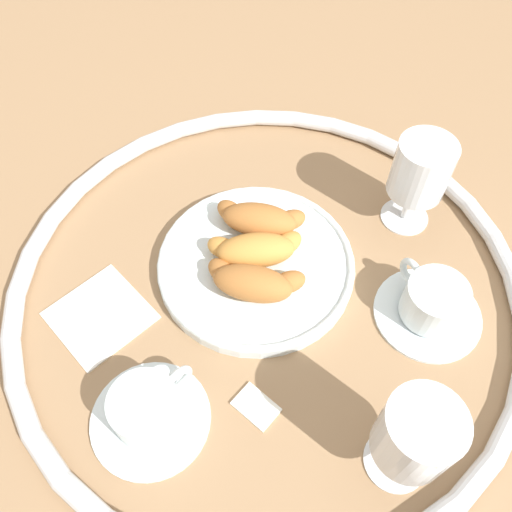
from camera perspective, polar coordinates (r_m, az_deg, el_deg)
The scene contains 12 objects.
ground_plane at distance 0.70m, azimuth 1.18°, elevation -3.64°, with size 2.20×2.20×0.00m, color #997551.
table_chrome_rim at distance 0.69m, azimuth 1.20°, elevation -3.13°, with size 0.67×0.67×0.02m, color silver.
pastry_plate at distance 0.71m, azimuth 0.00°, elevation -0.84°, with size 0.26×0.26×0.02m.
croissant_large at distance 0.66m, azimuth -0.32°, elevation -2.80°, with size 0.14×0.07×0.04m.
croissant_small at distance 0.69m, azimuth -0.02°, elevation 0.74°, with size 0.12×0.10×0.04m.
croissant_extra at distance 0.72m, azimuth 0.40°, elevation 4.00°, with size 0.14×0.08×0.04m.
coffee_cup_near at distance 0.69m, azimuth 18.31°, elevation -4.89°, with size 0.14×0.14×0.06m.
coffee_cup_far at distance 0.62m, azimuth -11.49°, elevation -16.02°, with size 0.14×0.14×0.06m.
juice_glass_left at distance 0.55m, azimuth 16.80°, elevation -17.96°, with size 0.08×0.08×0.14m.
juice_glass_right at distance 0.73m, azimuth 17.20°, elevation 8.55°, with size 0.08×0.08×0.14m.
sugar_packet at distance 0.63m, azimuth 0.01°, elevation -15.79°, with size 0.05×0.03×0.01m, color white.
folded_napkin at distance 0.71m, azimuth -16.39°, elevation -6.09°, with size 0.11×0.11×0.01m, color silver.
Camera 1 is at (0.11, -0.34, 0.60)m, focal length 37.30 mm.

